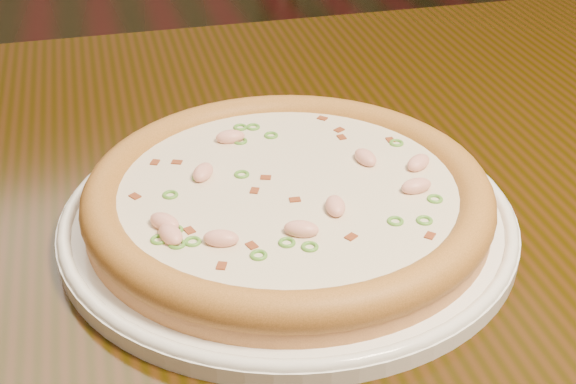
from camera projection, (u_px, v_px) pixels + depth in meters
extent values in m
cube|color=black|center=(409.00, 194.00, 0.69)|extent=(1.20, 0.80, 0.04)
cylinder|color=white|center=(288.00, 219.00, 0.61)|extent=(0.34, 0.34, 0.01)
torus|color=white|center=(288.00, 212.00, 0.61)|extent=(0.34, 0.34, 0.01)
cylinder|color=#CC8C47|center=(288.00, 202.00, 0.60)|extent=(0.30, 0.30, 0.02)
torus|color=#C37A37|center=(288.00, 192.00, 0.60)|extent=(0.31, 0.31, 0.03)
cylinder|color=#F0E5C8|center=(288.00, 189.00, 0.60)|extent=(0.25, 0.25, 0.00)
ellipsoid|color=#F2B29E|center=(221.00, 238.00, 0.53)|extent=(0.03, 0.02, 0.01)
ellipsoid|color=#F2B29E|center=(418.00, 163.00, 0.62)|extent=(0.03, 0.03, 0.01)
ellipsoid|color=#F2B29E|center=(230.00, 137.00, 0.65)|extent=(0.02, 0.01, 0.01)
ellipsoid|color=#F2B29E|center=(416.00, 186.00, 0.59)|extent=(0.03, 0.02, 0.01)
ellipsoid|color=#F2B29E|center=(203.00, 172.00, 0.60)|extent=(0.02, 0.03, 0.01)
ellipsoid|color=#F2B29E|center=(335.00, 206.00, 0.56)|extent=(0.02, 0.03, 0.01)
ellipsoid|color=#F2B29E|center=(171.00, 234.00, 0.53)|extent=(0.02, 0.03, 0.01)
ellipsoid|color=#F2B29E|center=(365.00, 157.00, 0.62)|extent=(0.02, 0.03, 0.01)
ellipsoid|color=#F2B29E|center=(301.00, 229.00, 0.54)|extent=(0.03, 0.02, 0.01)
ellipsoid|color=#F2B29E|center=(164.00, 222.00, 0.55)|extent=(0.03, 0.03, 0.01)
cube|color=maroon|center=(222.00, 267.00, 0.51)|extent=(0.01, 0.01, 0.00)
cube|color=maroon|center=(155.00, 163.00, 0.62)|extent=(0.01, 0.01, 0.00)
cube|color=maroon|center=(190.00, 232.00, 0.54)|extent=(0.01, 0.01, 0.00)
cube|color=maroon|center=(390.00, 141.00, 0.66)|extent=(0.01, 0.01, 0.00)
cube|color=maroon|center=(135.00, 197.00, 0.58)|extent=(0.01, 0.01, 0.00)
cube|color=maroon|center=(351.00, 238.00, 0.54)|extent=(0.01, 0.01, 0.00)
cube|color=maroon|center=(252.00, 247.00, 0.53)|extent=(0.01, 0.01, 0.00)
cube|color=maroon|center=(342.00, 138.00, 0.66)|extent=(0.01, 0.01, 0.00)
cube|color=maroon|center=(304.00, 231.00, 0.54)|extent=(0.01, 0.01, 0.00)
cube|color=maroon|center=(322.00, 119.00, 0.69)|extent=(0.01, 0.01, 0.00)
cube|color=maroon|center=(266.00, 179.00, 0.60)|extent=(0.01, 0.01, 0.00)
cube|color=maroon|center=(339.00, 131.00, 0.67)|extent=(0.01, 0.01, 0.00)
cube|color=maroon|center=(295.00, 201.00, 0.58)|extent=(0.01, 0.01, 0.00)
cube|color=maroon|center=(255.00, 192.00, 0.59)|extent=(0.01, 0.01, 0.00)
cube|color=maroon|center=(177.00, 163.00, 0.62)|extent=(0.01, 0.01, 0.00)
cube|color=maroon|center=(430.00, 237.00, 0.54)|extent=(0.01, 0.01, 0.00)
torus|color=#519531|center=(435.00, 199.00, 0.58)|extent=(0.02, 0.02, 0.00)
torus|color=#519531|center=(287.00, 243.00, 0.53)|extent=(0.02, 0.02, 0.00)
torus|color=#519531|center=(424.00, 221.00, 0.55)|extent=(0.02, 0.02, 0.00)
torus|color=#519531|center=(395.00, 221.00, 0.55)|extent=(0.02, 0.02, 0.00)
torus|color=#519531|center=(396.00, 143.00, 0.65)|extent=(0.02, 0.02, 0.00)
torus|color=#519531|center=(175.00, 230.00, 0.54)|extent=(0.02, 0.02, 0.00)
torus|color=#519531|center=(177.00, 244.00, 0.53)|extent=(0.01, 0.01, 0.00)
torus|color=#519531|center=(253.00, 127.00, 0.68)|extent=(0.02, 0.02, 0.00)
torus|color=#519531|center=(200.00, 177.00, 0.60)|extent=(0.02, 0.02, 0.00)
torus|color=#519531|center=(193.00, 242.00, 0.53)|extent=(0.02, 0.02, 0.00)
torus|color=#519531|center=(271.00, 135.00, 0.66)|extent=(0.02, 0.02, 0.00)
torus|color=#519531|center=(259.00, 255.00, 0.52)|extent=(0.02, 0.02, 0.00)
torus|color=#519531|center=(240.00, 141.00, 0.65)|extent=(0.02, 0.02, 0.00)
torus|color=#519531|center=(159.00, 240.00, 0.53)|extent=(0.02, 0.02, 0.00)
torus|color=#519531|center=(170.00, 195.00, 0.58)|extent=(0.01, 0.01, 0.00)
torus|color=#519531|center=(310.00, 247.00, 0.53)|extent=(0.02, 0.02, 0.00)
torus|color=#519531|center=(240.00, 127.00, 0.67)|extent=(0.02, 0.02, 0.00)
torus|color=#519531|center=(242.00, 174.00, 0.61)|extent=(0.02, 0.02, 0.00)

